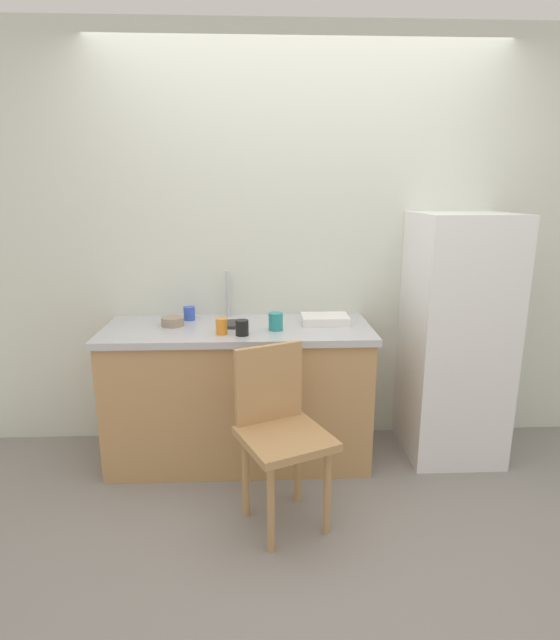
% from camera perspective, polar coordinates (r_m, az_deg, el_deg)
% --- Properties ---
extents(ground_plane, '(8.00, 8.00, 0.00)m').
position_cam_1_polar(ground_plane, '(2.79, 3.56, -21.38)').
color(ground_plane, gray).
extents(back_wall, '(4.80, 0.10, 2.59)m').
position_cam_1_polar(back_wall, '(3.28, 2.09, 8.56)').
color(back_wall, silver).
rests_on(back_wall, ground_plane).
extents(cabinet_base, '(1.55, 0.60, 0.81)m').
position_cam_1_polar(cabinet_base, '(3.15, -4.64, -8.56)').
color(cabinet_base, tan).
rests_on(cabinet_base, ground_plane).
extents(countertop, '(1.59, 0.64, 0.04)m').
position_cam_1_polar(countertop, '(3.01, -4.80, -1.11)').
color(countertop, '#B7B7BC').
rests_on(countertop, cabinet_base).
extents(faucet, '(0.02, 0.02, 0.29)m').
position_cam_1_polar(faucet, '(3.22, -5.93, 2.93)').
color(faucet, '#B7B7BC').
rests_on(faucet, countertop).
extents(refrigerator, '(0.55, 0.57, 1.51)m').
position_cam_1_polar(refrigerator, '(3.27, 19.23, -1.95)').
color(refrigerator, white).
rests_on(refrigerator, ground_plane).
extents(chair, '(0.53, 0.53, 0.89)m').
position_cam_1_polar(chair, '(2.53, -0.02, -12.12)').
color(chair, tan).
rests_on(chair, ground_plane).
extents(dish_tray, '(0.28, 0.20, 0.05)m').
position_cam_1_polar(dish_tray, '(3.07, 5.11, 0.08)').
color(dish_tray, white).
rests_on(dish_tray, countertop).
extents(terracotta_bowl, '(0.14, 0.14, 0.05)m').
position_cam_1_polar(terracotta_bowl, '(3.08, -12.06, -0.15)').
color(terracotta_bowl, gray).
rests_on(terracotta_bowl, countertop).
extents(hotplate, '(0.17, 0.17, 0.02)m').
position_cam_1_polar(hotplate, '(3.02, -5.27, -0.48)').
color(hotplate, '#2D2D2D').
rests_on(hotplate, countertop).
extents(cup_teal, '(0.08, 0.08, 0.10)m').
position_cam_1_polar(cup_teal, '(2.91, -0.49, -0.16)').
color(cup_teal, teal).
rests_on(cup_teal, countertop).
extents(cup_orange, '(0.06, 0.06, 0.09)m').
position_cam_1_polar(cup_orange, '(2.84, -6.63, -0.73)').
color(cup_orange, orange).
rests_on(cup_orange, countertop).
extents(cup_blue, '(0.07, 0.07, 0.08)m').
position_cam_1_polar(cup_blue, '(3.19, -10.23, 0.74)').
color(cup_blue, blue).
rests_on(cup_blue, countertop).
extents(cup_black, '(0.07, 0.07, 0.09)m').
position_cam_1_polar(cup_black, '(2.81, -4.32, -0.88)').
color(cup_black, black).
rests_on(cup_black, countertop).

